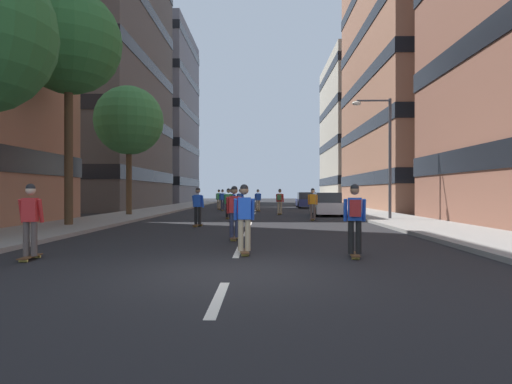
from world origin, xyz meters
The scene contains 26 objects.
ground_plane centered at (0.00, 22.75, 0.00)m, with size 136.53×136.53×0.00m, color black.
sidewalk_left centered at (-7.91, 25.60, 0.07)m, with size 3.73×62.58×0.14m, color gray.
sidewalk_right centered at (7.91, 25.60, 0.07)m, with size 3.73×62.58×0.14m, color gray.
lane_markings centered at (0.00, 23.00, 0.00)m, with size 0.16×52.20×0.01m.
building_left_mid centered at (-16.52, 31.91, 12.81)m, with size 13.59×18.34×25.43m.
building_left_far centered at (-16.52, 53.26, 12.28)m, with size 13.59×16.40×24.39m.
building_right_mid centered at (16.52, 31.91, 13.65)m, with size 13.59×20.73×27.12m.
building_right_far centered at (16.52, 53.26, 10.21)m, with size 13.59×17.51×20.24m.
parked_car_near centered at (4.85, 20.29, 0.70)m, with size 1.82×4.40×1.52m.
parked_car_mid centered at (4.85, 33.93, 0.70)m, with size 1.82×4.40×1.52m.
street_tree_mid centered at (-7.91, 10.48, 8.15)m, with size 4.57×4.57×10.34m.
street_tree_far centered at (-7.91, 19.00, 6.10)m, with size 4.35×4.35×8.16m.
streetlamp_right centered at (7.17, 15.20, 4.14)m, with size 2.13×0.30×6.50m.
skater_0 centered at (2.87, 2.02, 1.02)m, with size 0.56×0.92×1.78m.
skater_1 centered at (1.79, 21.43, 1.02)m, with size 0.57×0.92×1.78m.
skater_2 centered at (0.18, 2.50, 0.98)m, with size 0.55×0.92×1.78m.
skater_3 centered at (-1.33, 18.52, 0.98)m, with size 0.55×0.91×1.78m.
skater_4 centered at (0.22, 26.77, 0.98)m, with size 0.57×0.92×1.78m.
skater_5 centered at (-4.75, 1.52, 0.98)m, with size 0.54×0.91×1.78m.
skater_6 centered at (3.38, 15.50, 0.98)m, with size 0.56×0.92×1.78m.
skater_7 centered at (-3.29, 29.86, 0.98)m, with size 0.55×0.91×1.78m.
skater_8 centered at (-2.73, 27.36, 0.98)m, with size 0.55×0.92×1.78m.
skater_9 centered at (-1.38, 16.69, 1.02)m, with size 0.55×0.92×1.78m.
skater_10 centered at (-1.09, 23.93, 1.02)m, with size 0.55×0.92×1.78m.
skater_11 centered at (-0.29, 5.75, 0.98)m, with size 0.54×0.91×1.78m.
skater_12 centered at (-2.33, 11.24, 0.98)m, with size 0.57×0.92×1.78m.
Camera 1 is at (0.67, -8.44, 1.59)m, focal length 30.42 mm.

